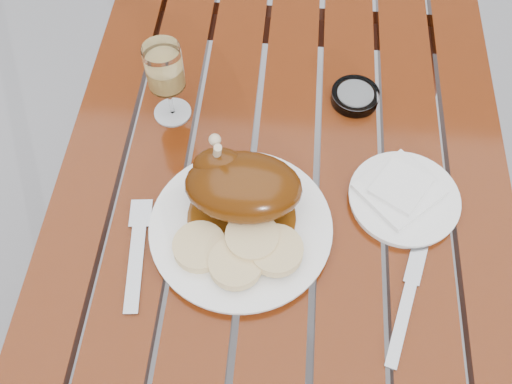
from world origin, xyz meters
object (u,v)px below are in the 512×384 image
(ashtray, at_px, (355,96))
(side_plate, at_px, (404,199))
(table, at_px, (275,295))
(dinner_plate, at_px, (241,228))
(wine_glass, at_px, (167,83))

(ashtray, bearing_deg, side_plate, -69.61)
(table, bearing_deg, side_plate, 11.17)
(dinner_plate, xyz_separation_m, side_plate, (0.27, 0.08, -0.00))
(table, relative_size, ashtray, 13.05)
(table, bearing_deg, ashtray, 64.48)
(dinner_plate, xyz_separation_m, ashtray, (0.19, 0.30, 0.00))
(wine_glass, bearing_deg, ashtray, 10.12)
(side_plate, bearing_deg, table, -168.83)
(ashtray, bearing_deg, dinner_plate, -122.04)
(table, height_order, wine_glass, wine_glass)
(wine_glass, bearing_deg, side_plate, -20.56)
(table, distance_m, wine_glass, 0.55)
(dinner_plate, height_order, ashtray, ashtray)
(wine_glass, distance_m, side_plate, 0.46)
(wine_glass, bearing_deg, dinner_plate, -57.39)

